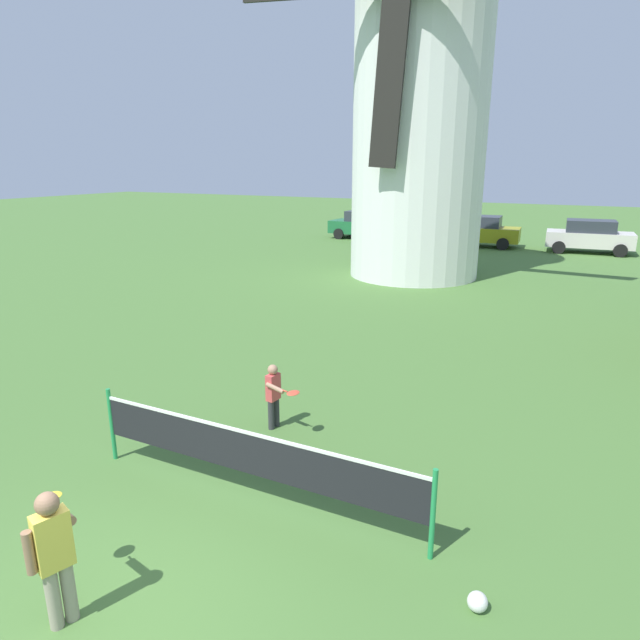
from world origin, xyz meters
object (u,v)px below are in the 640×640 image
at_px(player_near, 54,550).
at_px(stray_ball, 477,602).
at_px(parked_car_mustard, 475,230).
at_px(windmill, 421,89).
at_px(player_far, 274,393).
at_px(tennis_net, 248,453).
at_px(parked_car_cream, 590,236).
at_px(parked_car_green, 370,225).

relative_size(player_near, stray_ball, 7.02).
distance_m(player_near, parked_car_mustard, 26.52).
distance_m(windmill, parked_car_mustard, 10.64).
bearing_deg(player_far, tennis_net, -67.94).
height_order(parked_car_mustard, parked_car_cream, same).
bearing_deg(stray_ball, parked_car_cream, 89.35).
distance_m(player_near, player_far, 4.30).
distance_m(player_near, parked_car_green, 27.59).
distance_m(player_far, parked_car_cream, 22.74).
bearing_deg(parked_car_cream, player_near, -98.00).
xyz_separation_m(windmill, player_near, (2.14, -17.60, -5.88)).
relative_size(windmill, tennis_net, 3.14).
bearing_deg(windmill, parked_car_mustard, 86.63).
relative_size(tennis_net, player_far, 4.38).
xyz_separation_m(tennis_net, parked_car_green, (-7.99, 24.15, 0.13)).
bearing_deg(stray_ball, parked_car_green, 113.95).
height_order(windmill, parked_car_cream, windmill).
xyz_separation_m(stray_ball, parked_car_green, (-10.96, 24.67, 0.71)).
bearing_deg(player_near, player_far, 93.55).
xyz_separation_m(player_far, parked_car_mustard, (-1.35, 22.18, 0.19)).
xyz_separation_m(player_near, player_far, (-0.27, 4.29, -0.17)).
height_order(tennis_net, parked_car_green, parked_car_green).
distance_m(player_near, parked_car_cream, 26.94).
distance_m(tennis_net, player_near, 2.46).
height_order(stray_ball, parked_car_mustard, parked_car_mustard).
height_order(windmill, player_near, windmill).
height_order(parked_car_green, parked_car_cream, same).
xyz_separation_m(parked_car_green, parked_car_mustard, (5.87, -0.08, -0.00)).
bearing_deg(player_far, player_near, -86.45).
height_order(windmill, parked_car_green, windmill).
bearing_deg(parked_car_cream, tennis_net, -97.62).
xyz_separation_m(tennis_net, stray_ball, (2.97, -0.52, -0.58)).
bearing_deg(player_near, parked_car_green, 105.75).
distance_m(player_far, parked_car_green, 23.41).
height_order(stray_ball, parked_car_green, parked_car_green).
xyz_separation_m(player_near, parked_car_cream, (3.75, 26.68, 0.02)).
height_order(parked_car_green, parked_car_mustard, same).
bearing_deg(player_near, tennis_net, 78.25).
relative_size(player_near, player_far, 1.28).
relative_size(windmill, parked_car_mustard, 3.33).
bearing_deg(player_near, windmill, 96.93).
distance_m(stray_ball, parked_car_green, 27.00).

